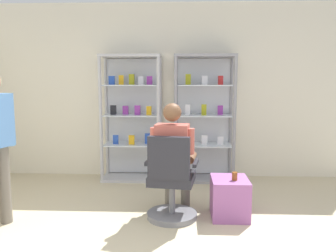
# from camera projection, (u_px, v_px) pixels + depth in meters

# --- Properties ---
(back_wall) EXTENTS (6.00, 0.10, 2.70)m
(back_wall) POSITION_uv_depth(u_px,v_px,m) (168.00, 91.00, 5.57)
(back_wall) COLOR silver
(back_wall) RESTS_ON ground
(display_cabinet_left) EXTENTS (0.90, 0.45, 1.90)m
(display_cabinet_left) POSITION_uv_depth(u_px,v_px,m) (132.00, 117.00, 5.41)
(display_cabinet_left) COLOR #B7B7BC
(display_cabinet_left) RESTS_ON ground
(display_cabinet_right) EXTENTS (0.90, 0.45, 1.90)m
(display_cabinet_right) POSITION_uv_depth(u_px,v_px,m) (204.00, 117.00, 5.36)
(display_cabinet_right) COLOR gray
(display_cabinet_right) RESTS_ON ground
(office_chair) EXTENTS (0.59, 0.56, 0.96)m
(office_chair) POSITION_uv_depth(u_px,v_px,m) (171.00, 185.00, 3.86)
(office_chair) COLOR slate
(office_chair) RESTS_ON ground
(seated_shopkeeper) EXTENTS (0.52, 0.60, 1.29)m
(seated_shopkeeper) POSITION_uv_depth(u_px,v_px,m) (174.00, 154.00, 3.98)
(seated_shopkeeper) COLOR slate
(seated_shopkeeper) RESTS_ON ground
(storage_crate) EXTENTS (0.41, 0.47, 0.44)m
(storage_crate) POSITION_uv_depth(u_px,v_px,m) (230.00, 198.00, 3.98)
(storage_crate) COLOR #9E599E
(storage_crate) RESTS_ON ground
(tea_glass) EXTENTS (0.06, 0.06, 0.09)m
(tea_glass) POSITION_uv_depth(u_px,v_px,m) (235.00, 176.00, 3.88)
(tea_glass) COLOR brown
(tea_glass) RESTS_ON storage_crate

